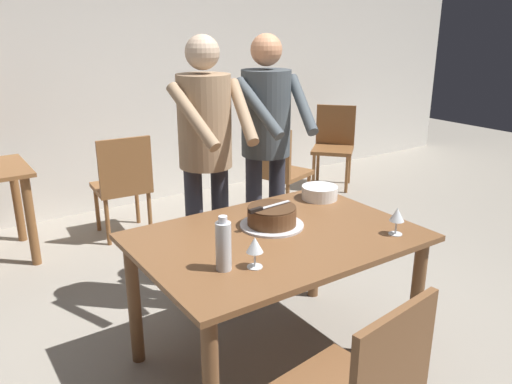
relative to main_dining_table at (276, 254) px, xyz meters
name	(u,v)px	position (x,y,z in m)	size (l,w,h in m)	color
ground_plane	(275,358)	(0.00, 0.00, -0.64)	(14.00, 14.00, 0.00)	gray
back_wall	(89,71)	(0.00, 2.96, 0.71)	(10.00, 0.12, 2.70)	silver
main_dining_table	(276,254)	(0.00, 0.00, 0.00)	(1.41, 0.99, 0.75)	brown
cake_on_platter	(272,217)	(0.05, 0.11, 0.16)	(0.34, 0.34, 0.11)	silver
cake_knife	(261,209)	(-0.02, 0.10, 0.23)	(0.27, 0.04, 0.02)	silver
plate_stack	(320,192)	(0.55, 0.30, 0.15)	(0.22, 0.22, 0.08)	white
wine_glass_near	(397,215)	(0.51, -0.34, 0.21)	(0.08, 0.08, 0.14)	silver
wine_glass_far	(255,246)	(-0.30, -0.24, 0.21)	(0.08, 0.08, 0.14)	silver
water_bottle	(223,245)	(-0.42, -0.18, 0.22)	(0.07, 0.07, 0.25)	silver
person_cutting_cake	(206,146)	(-0.01, 0.70, 0.44)	(0.47, 0.56, 1.72)	#2D2D38
person_standing_beside	(267,136)	(0.45, 0.73, 0.44)	(0.47, 0.56, 1.72)	#2D2D38
background_chair_0	(123,183)	(-0.06, 2.11, -0.15)	(0.47, 0.47, 0.90)	brown
background_chair_2	(278,169)	(1.29, 1.73, -0.15)	(0.56, 0.56, 0.90)	brown
background_chair_3	(334,143)	(2.44, 2.23, -0.15)	(0.62, 0.62, 0.90)	brown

